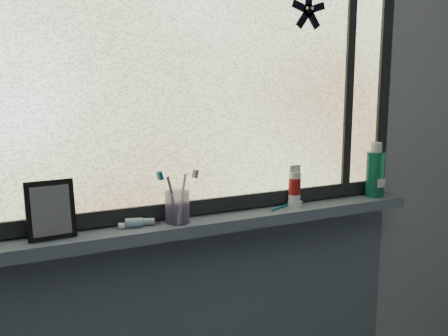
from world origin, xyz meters
name	(u,v)px	position (x,y,z in m)	size (l,w,h in m)	color
wall_back	(203,147)	(0.00, 1.30, 1.25)	(3.00, 0.01, 2.50)	#9EA3A8
windowsill	(212,223)	(0.00, 1.23, 1.00)	(1.62, 0.14, 0.04)	slate
window_pane	(205,63)	(0.00, 1.28, 1.53)	(1.50, 0.01, 1.00)	silver
frame_bottom	(206,205)	(0.00, 1.28, 1.05)	(1.60, 0.03, 0.05)	black
frame_right	(383,67)	(0.78, 1.28, 1.53)	(0.05, 0.03, 1.10)	black
frame_mullion	(349,66)	(0.60, 1.28, 1.53)	(0.04, 0.03, 1.00)	black
starfish_sticker	(308,11)	(0.40, 1.27, 1.72)	(0.15, 0.02, 0.15)	black
vanity_mirror	(51,210)	(-0.52, 1.23, 1.11)	(0.14, 0.07, 0.17)	black
toothpaste_tube	(139,222)	(-0.25, 1.23, 1.03)	(0.17, 0.04, 0.03)	white
toothbrush_cup	(177,207)	(-0.13, 1.22, 1.07)	(0.08, 0.08, 0.10)	#998EBC
toothbrush_lying	(283,206)	(0.29, 1.24, 1.03)	(0.18, 0.02, 0.01)	#0D627C
mouthwash_bottle	(375,170)	(0.71, 1.23, 1.13)	(0.07, 0.07, 0.18)	#1B8C65
cream_tube	(295,184)	(0.34, 1.24, 1.10)	(0.04, 0.04, 0.11)	silver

